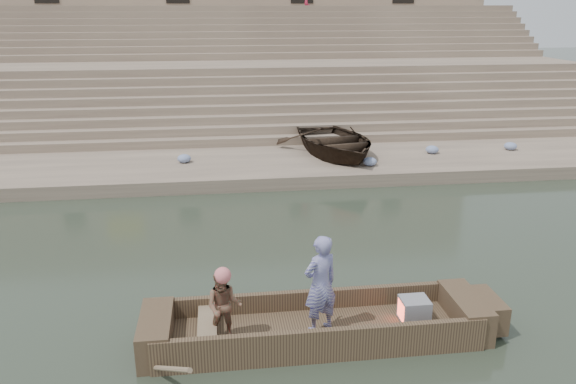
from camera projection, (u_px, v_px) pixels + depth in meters
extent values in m
plane|color=#2A3528|center=(233.00, 292.00, 10.81)|extent=(120.00, 120.00, 0.00)
cube|color=gray|center=(224.00, 168.00, 18.28)|extent=(32.00, 4.00, 0.40)
cube|color=gray|center=(219.00, 96.00, 24.96)|extent=(32.00, 3.00, 2.80)
cube|color=gray|center=(216.00, 55.00, 31.17)|extent=(32.00, 3.00, 5.20)
cube|color=gray|center=(222.00, 147.00, 20.35)|extent=(32.00, 0.50, 0.70)
cube|color=gray|center=(222.00, 140.00, 20.77)|extent=(32.00, 0.50, 1.00)
cube|color=gray|center=(221.00, 133.00, 21.19)|extent=(32.00, 0.50, 1.30)
cube|color=gray|center=(221.00, 126.00, 21.62)|extent=(32.00, 0.50, 1.60)
cube|color=gray|center=(221.00, 120.00, 22.04)|extent=(32.00, 0.50, 1.90)
cube|color=gray|center=(220.00, 114.00, 22.46)|extent=(32.00, 0.50, 2.20)
cube|color=gray|center=(220.00, 108.00, 22.89)|extent=(32.00, 0.50, 2.50)
cube|color=gray|center=(220.00, 102.00, 23.31)|extent=(32.00, 0.50, 2.80)
cube|color=gray|center=(218.00, 87.00, 26.56)|extent=(32.00, 0.50, 3.10)
cube|color=gray|center=(218.00, 82.00, 26.98)|extent=(32.00, 0.50, 3.40)
cube|color=gray|center=(218.00, 78.00, 27.40)|extent=(32.00, 0.50, 3.70)
cube|color=gray|center=(218.00, 74.00, 27.83)|extent=(32.00, 0.50, 4.00)
cube|color=gray|center=(217.00, 69.00, 28.25)|extent=(32.00, 0.50, 4.30)
cube|color=gray|center=(217.00, 65.00, 28.67)|extent=(32.00, 0.50, 4.60)
cube|color=gray|center=(217.00, 61.00, 29.10)|extent=(32.00, 0.50, 4.90)
cube|color=gray|center=(217.00, 58.00, 29.52)|extent=(32.00, 0.50, 5.20)
cube|color=brown|center=(316.00, 333.00, 9.26)|extent=(5.00, 1.30, 0.22)
cube|color=brown|center=(323.00, 346.00, 8.62)|extent=(5.20, 0.12, 0.56)
cube|color=brown|center=(309.00, 305.00, 9.79)|extent=(5.20, 0.12, 0.56)
cube|color=brown|center=(156.00, 334.00, 8.88)|extent=(0.50, 1.30, 0.60)
cube|color=brown|center=(465.00, 313.00, 9.51)|extent=(0.50, 1.30, 0.60)
cube|color=brown|center=(487.00, 310.00, 9.55)|extent=(0.35, 0.90, 0.50)
cube|color=#937A5B|center=(207.00, 325.00, 8.95)|extent=(0.30, 1.20, 0.08)
cylinder|color=#937A5B|center=(161.00, 368.00, 8.06)|extent=(1.03, 2.10, 1.36)
sphere|color=#EB7476|center=(223.00, 276.00, 8.54)|extent=(0.26, 0.26, 0.26)
imported|color=navy|center=(320.00, 284.00, 8.89)|extent=(0.71, 0.61, 1.65)
imported|color=#216442|center=(224.00, 306.00, 8.70)|extent=(0.62, 0.51, 1.18)
cube|color=gray|center=(414.00, 310.00, 9.36)|extent=(0.46, 0.42, 0.40)
cube|color=#E5593F|center=(402.00, 311.00, 9.34)|extent=(0.04, 0.34, 0.32)
imported|color=#2D2116|center=(335.00, 141.00, 19.02)|extent=(3.99, 5.03, 0.94)
ellipsoid|color=#3F5999|center=(432.00, 149.00, 19.27)|extent=(0.44, 0.44, 0.26)
ellipsoid|color=#3F5999|center=(370.00, 162.00, 17.79)|extent=(0.44, 0.44, 0.26)
ellipsoid|color=#3F5999|center=(510.00, 146.00, 19.74)|extent=(0.44, 0.44, 0.26)
ellipsoid|color=#3F5999|center=(184.00, 158.00, 18.15)|extent=(0.44, 0.44, 0.26)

